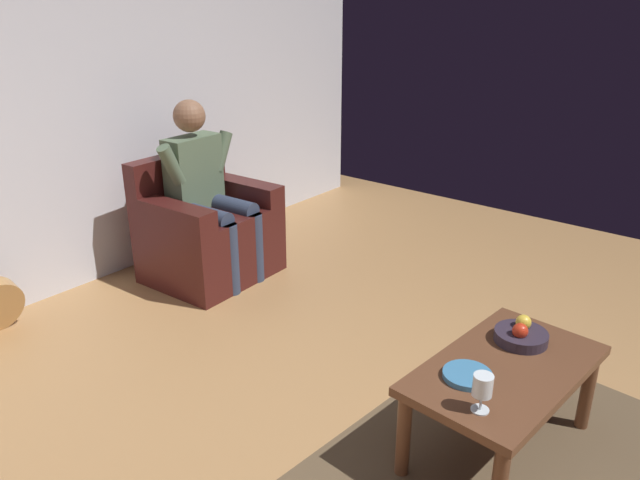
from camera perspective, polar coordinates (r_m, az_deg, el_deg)
name	(u,v)px	position (r m, az deg, el deg)	size (l,w,h in m)	color
ground_plane	(438,465)	(2.87, 10.90, -19.85)	(6.74, 6.74, 0.00)	#A37748
wall_back	(47,97)	(4.27, -23.98, 12.00)	(6.02, 0.06, 2.58)	silver
rug	(495,447)	(3.01, 15.96, -18.01)	(1.62, 1.13, 0.01)	brown
armchair	(207,233)	(4.41, -10.43, 0.67)	(0.85, 0.74, 0.86)	#3F1614
person_seated	(206,186)	(4.28, -10.50, 4.98)	(0.66, 0.60, 1.24)	#52654B
coffee_table	(504,379)	(2.80, 16.74, -12.29)	(0.97, 0.61, 0.43)	brown
wine_glass_near	(482,388)	(2.42, 14.84, -13.10)	(0.08, 0.08, 0.16)	silver
fruit_bowl	(521,335)	(2.94, 18.15, -8.34)	(0.24, 0.24, 0.11)	#2C2431
decorative_dish	(467,375)	(2.64, 13.51, -12.10)	(0.20, 0.20, 0.02)	teal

